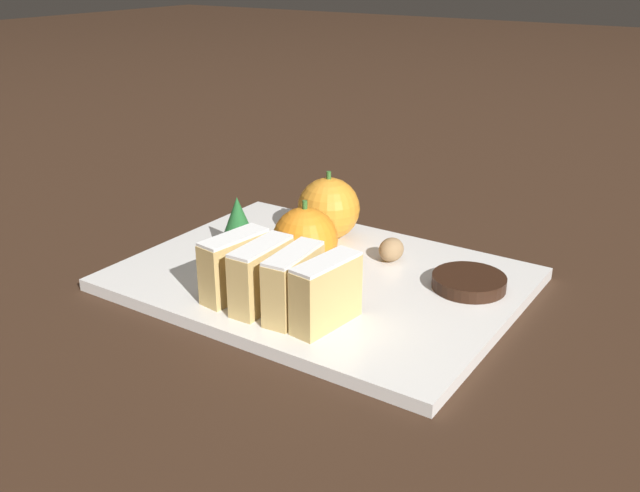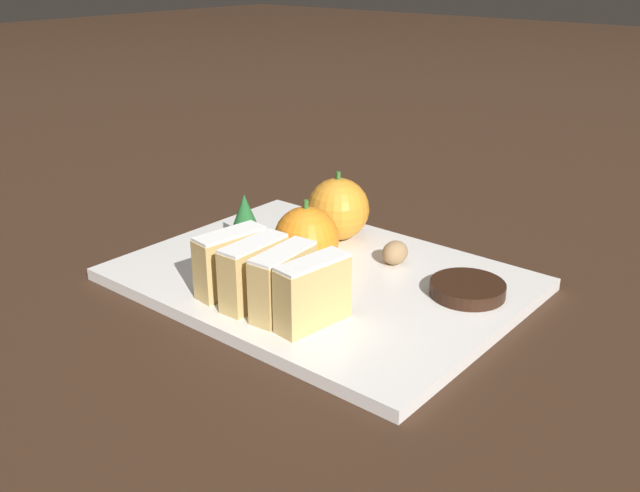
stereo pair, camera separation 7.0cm
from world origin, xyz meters
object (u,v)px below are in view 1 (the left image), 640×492
walnut (391,250)px  chocolate_cookie (469,282)px  orange_near (303,241)px  orange_far (329,209)px

walnut → chocolate_cookie: (-0.02, -0.09, -0.01)m
orange_near → walnut: size_ratio=2.45×
orange_near → walnut: (0.07, -0.06, -0.02)m
walnut → orange_far: bearing=78.6°
orange_near → chocolate_cookie: size_ratio=1.04×
walnut → chocolate_cookie: 0.09m
orange_near → walnut: orange_near is taller
orange_far → walnut: bearing=-101.4°
orange_far → walnut: 0.09m
orange_near → chocolate_cookie: bearing=-70.3°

